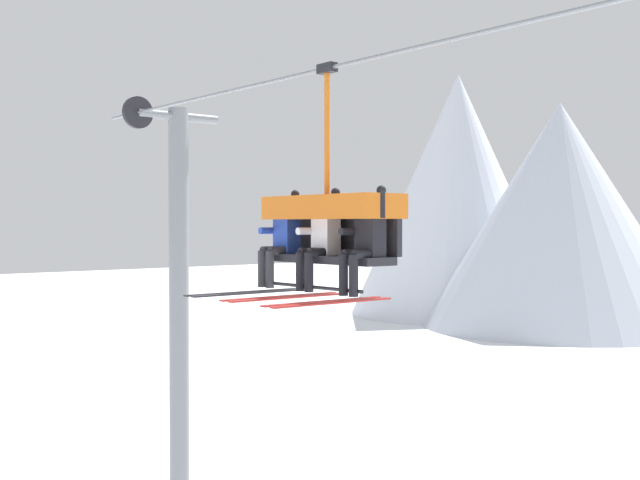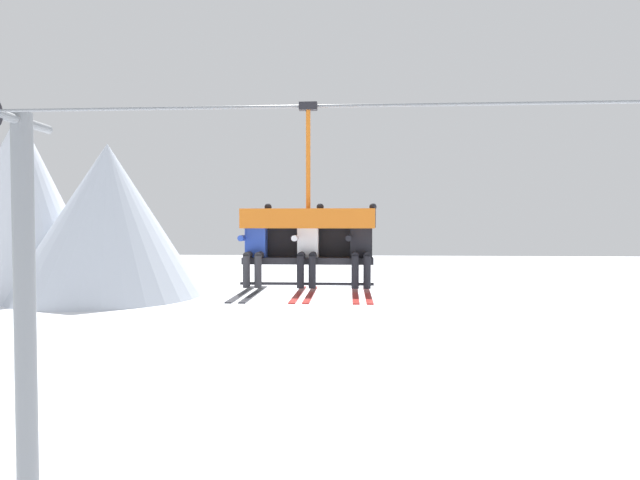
% 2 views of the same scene
% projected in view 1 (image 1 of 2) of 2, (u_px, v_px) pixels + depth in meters
% --- Properties ---
extents(mountain_peak_west, '(15.39, 15.39, 17.38)m').
position_uv_depth(mountain_peak_west, '(458.00, 194.00, 58.05)').
color(mountain_peak_west, silver).
rests_on(mountain_peak_west, ground_plane).
extents(mountain_peak_central, '(17.32, 17.32, 14.21)m').
position_uv_depth(mountain_peak_central, '(560.00, 215.00, 50.66)').
color(mountain_peak_central, silver).
rests_on(mountain_peak_central, ground_plane).
extents(lift_tower_near, '(0.36, 1.88, 8.77)m').
position_uv_depth(lift_tower_near, '(178.00, 333.00, 14.54)').
color(lift_tower_near, slate).
rests_on(lift_tower_near, ground_plane).
extents(lift_cable, '(17.07, 0.05, 0.05)m').
position_uv_depth(lift_cable, '(478.00, 33.00, 8.15)').
color(lift_cable, slate).
extents(chairlift_chair, '(2.05, 0.74, 2.80)m').
position_uv_depth(chairlift_chair, '(331.00, 218.00, 10.08)').
color(chairlift_chair, '#232328').
extents(skier_blue, '(0.48, 1.70, 1.34)m').
position_uv_depth(skier_blue, '(280.00, 239.00, 10.57)').
color(skier_blue, '#2847B7').
extents(skier_white, '(0.48, 1.70, 1.34)m').
position_uv_depth(skier_white, '(319.00, 240.00, 9.95)').
color(skier_white, silver).
extents(skier_black, '(0.48, 1.70, 1.34)m').
position_uv_depth(skier_black, '(363.00, 242.00, 9.32)').
color(skier_black, black).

